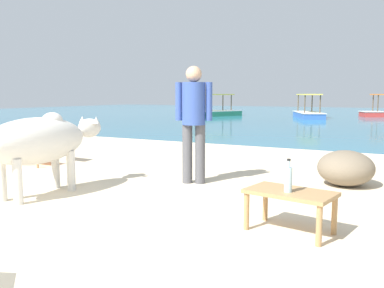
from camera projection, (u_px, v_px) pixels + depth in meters
The scene contains 10 objects.
sand_beach at pixel (68, 255), 3.22m from camera, with size 18.00×14.00×0.04m, color beige.
water_surface at pixel (363, 118), 22.47m from camera, with size 60.00×36.00×0.03m, color teal.
cow at pixel (40, 141), 4.98m from camera, with size 0.60×1.80×1.01m.
low_bench_table at pixel (290, 197), 3.65m from camera, with size 0.82×0.56×0.38m.
bottle at pixel (288, 179), 3.58m from camera, with size 0.07×0.07×0.30m.
deck_chair_near at pixel (44, 142), 7.29m from camera, with size 0.58×0.80×0.68m.
person_standing at pixel (194, 115), 5.62m from camera, with size 0.48×0.32×1.62m.
shore_rock_medium at pixel (346, 168), 5.55m from camera, with size 0.79×0.75×0.48m, color #756651.
boat_blue at pixel (308, 113), 22.12m from camera, with size 2.48×3.83×1.29m.
boat_green at pixel (213, 111), 23.92m from camera, with size 2.67×3.80×1.29m.
Camera 1 is at (2.32, -2.26, 1.27)m, focal length 38.26 mm.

